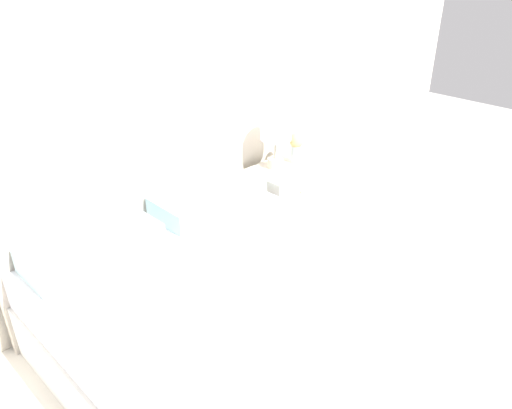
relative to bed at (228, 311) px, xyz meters
name	(u,v)px	position (x,y,z in m)	size (l,w,h in m)	color
ground_plane	(143,284)	(0.00, 0.90, -0.30)	(12.00, 12.00, 0.00)	silver
wall_back	(113,103)	(0.00, 0.97, 1.00)	(8.00, 0.06, 2.60)	silver
bed	(228,311)	(0.00, 0.00, 0.00)	(1.82, 1.94, 0.99)	white
nightstand	(281,202)	(1.19, 0.68, 0.00)	(0.47, 0.42, 0.59)	silver
table_lamp	(276,135)	(1.17, 0.74, 0.55)	(0.24, 0.24, 0.36)	beige
flower_vase	(296,145)	(1.36, 0.69, 0.43)	(0.12, 0.12, 0.24)	silver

